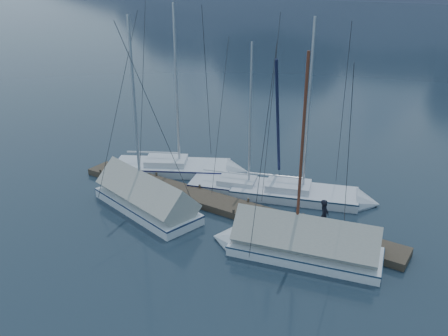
{
  "coord_description": "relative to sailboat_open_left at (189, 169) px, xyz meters",
  "views": [
    {
      "loc": [
        11.49,
        -15.88,
        11.15
      ],
      "look_at": [
        0.0,
        2.0,
        2.2
      ],
      "focal_mm": 38.0,
      "sensor_mm": 36.0,
      "label": 1
    }
  ],
  "objects": [
    {
      "name": "ground",
      "position": [
        4.24,
        -4.76,
        -0.18
      ],
      "size": [
        1000.0,
        1000.0,
        0.0
      ],
      "primitive_type": "plane",
      "color": "black",
      "rests_on": "ground"
    },
    {
      "name": "person",
      "position": [
        9.5,
        -2.78,
        0.93
      ],
      "size": [
        0.44,
        0.61,
        1.55
      ],
      "primitive_type": "imported",
      "rotation": [
        0.0,
        0.0,
        1.7
      ],
      "color": "black",
      "rests_on": "dock"
    },
    {
      "name": "sailboat_open_right",
      "position": [
        7.61,
        0.59,
        -0.01
      ],
      "size": [
        7.92,
        4.42,
        10.09
      ],
      "color": "silver",
      "rests_on": "ground"
    },
    {
      "name": "mooring_posts",
      "position": [
        3.74,
        -2.76,
        0.17
      ],
      "size": [
        15.12,
        1.52,
        0.35
      ],
      "color": "#382D23",
      "rests_on": "ground"
    },
    {
      "name": "sailboat_open_mid",
      "position": [
        4.76,
        -0.26,
        -0.03
      ],
      "size": [
        6.86,
        3.67,
        8.73
      ],
      "color": "silver",
      "rests_on": "ground"
    },
    {
      "name": "sailboat_open_left",
      "position": [
        0.0,
        0.0,
        0.0
      ],
      "size": [
        8.07,
        5.71,
        10.51
      ],
      "color": "silver",
      "rests_on": "ground"
    },
    {
      "name": "dock",
      "position": [
        4.24,
        -2.76,
        -0.08
      ],
      "size": [
        18.0,
        1.5,
        0.54
      ],
      "color": "#382D23",
      "rests_on": "ground"
    },
    {
      "name": "sailboat_covered_far",
      "position": [
        0.53,
        -4.86,
        0.32
      ],
      "size": [
        7.64,
        3.86,
        10.27
      ],
      "color": "white",
      "rests_on": "ground"
    },
    {
      "name": "sailboat_covered_near",
      "position": [
        8.89,
        -4.69,
        0.28
      ],
      "size": [
        7.55,
        3.72,
        9.42
      ],
      "color": "white",
      "rests_on": "ground"
    }
  ]
}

